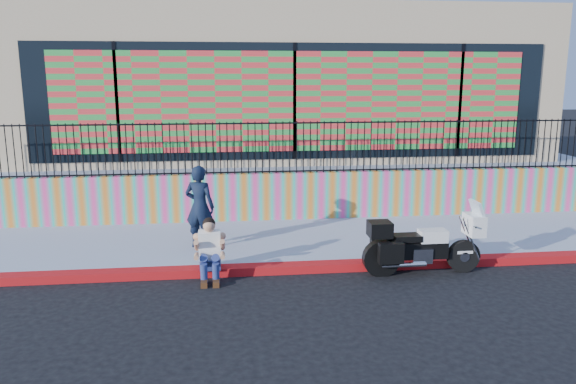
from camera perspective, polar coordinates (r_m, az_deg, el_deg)
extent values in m
plane|color=black|center=(10.33, 3.58, -7.97)|extent=(90.00, 90.00, 0.00)
cube|color=red|center=(10.30, 3.58, -7.58)|extent=(16.00, 0.30, 0.15)
cube|color=#969FB5|center=(11.85, 2.17, -4.95)|extent=(16.00, 3.00, 0.15)
cube|color=#F7418E|center=(13.23, 1.13, -0.37)|extent=(16.00, 0.20, 1.10)
cube|color=#969FB5|center=(18.22, -1.05, 2.76)|extent=(16.00, 10.00, 1.25)
cube|color=tan|center=(17.80, -1.02, 11.04)|extent=(14.00, 8.00, 4.00)
cube|color=black|center=(13.82, 0.66, 9.15)|extent=(12.60, 0.04, 2.80)
cube|color=#ED3436|center=(13.79, 0.68, 9.15)|extent=(11.48, 0.02, 2.40)
cylinder|color=black|center=(10.64, 17.39, -6.23)|extent=(0.59, 0.13, 0.59)
cylinder|color=black|center=(10.12, 9.44, -6.76)|extent=(0.59, 0.13, 0.59)
cube|color=black|center=(10.31, 13.56, -5.70)|extent=(0.85, 0.25, 0.30)
cube|color=silver|center=(10.32, 13.30, -6.19)|extent=(0.36, 0.30, 0.27)
cube|color=white|center=(10.29, 14.47, -4.32)|extent=(0.49, 0.29, 0.21)
cube|color=black|center=(10.14, 11.95, -4.55)|extent=(0.49, 0.30, 0.11)
cube|color=white|center=(10.54, 18.38, -3.16)|extent=(0.27, 0.47, 0.38)
cube|color=silver|center=(10.49, 18.66, -1.64)|extent=(0.16, 0.41, 0.30)
cube|color=black|center=(9.95, 9.30, -3.74)|extent=(0.39, 0.38, 0.27)
cube|color=black|center=(9.84, 10.42, -6.13)|extent=(0.43, 0.16, 0.36)
cube|color=black|center=(10.33, 9.55, -5.23)|extent=(0.43, 0.16, 0.36)
cube|color=white|center=(10.61, 17.42, -5.77)|extent=(0.29, 0.14, 0.05)
imported|color=black|center=(11.08, -8.96, -1.49)|extent=(0.70, 0.59, 1.64)
cube|color=navy|center=(10.03, -7.90, -7.22)|extent=(0.36, 0.28, 0.18)
cube|color=white|center=(9.88, -7.96, -5.38)|extent=(0.38, 0.27, 0.54)
sphere|color=tan|center=(9.74, -8.02, -3.43)|extent=(0.21, 0.21, 0.21)
cube|color=#472814|center=(9.68, -8.51, -9.14)|extent=(0.11, 0.26, 0.10)
cube|color=#472814|center=(9.68, -7.32, -9.12)|extent=(0.11, 0.26, 0.10)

